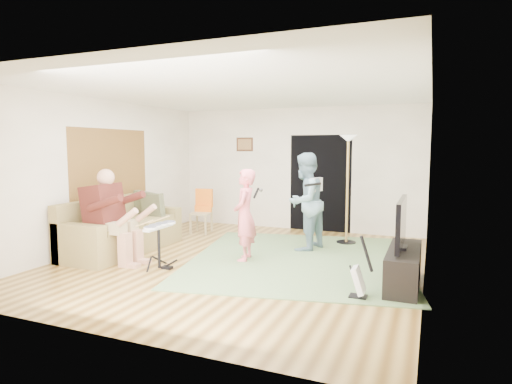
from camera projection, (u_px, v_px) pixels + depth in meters
floor at (241, 262)px, 6.89m from camera, size 6.00×6.00×0.00m
walls at (240, 178)px, 6.75m from camera, size 5.50×6.00×2.70m
ceiling at (240, 91)px, 6.61m from camera, size 6.00×6.00×0.00m
window_blinds at (111, 163)px, 7.95m from camera, size 0.00×2.05×2.05m
doorway at (320, 183)px, 9.32m from camera, size 2.10×0.00×2.10m
picture_frame at (245, 144)px, 9.91m from camera, size 0.42×0.03×0.32m
area_rug at (298, 259)px, 7.01m from camera, size 4.08×4.40×0.02m
sofa at (119, 233)px, 7.59m from camera, size 0.95×2.31×0.94m
drummer at (114, 226)px, 6.79m from camera, size 0.97×0.54×1.49m
drum_kit at (159, 248)px, 6.50m from camera, size 0.38×0.68×0.70m
singer at (245, 215)px, 6.89m from camera, size 0.47×0.61×1.49m
microphone at (256, 193)px, 6.78m from camera, size 0.06×0.06×0.24m
guitarist at (305, 202)px, 7.60m from camera, size 0.87×0.99×1.74m
guitar_held at (316, 185)px, 7.50m from camera, size 0.27×0.61×0.26m
guitar_spare at (359, 280)px, 5.20m from camera, size 0.28×0.25×0.78m
torchiere_lamp at (348, 170)px, 8.05m from camera, size 0.37×0.37×2.06m
dining_chair at (202, 217)px, 9.17m from camera, size 0.44×0.46×0.94m
tv_cabinet at (404, 268)px, 5.65m from camera, size 0.40×1.40×0.50m
television at (401, 223)px, 5.61m from camera, size 0.06×1.21×0.63m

